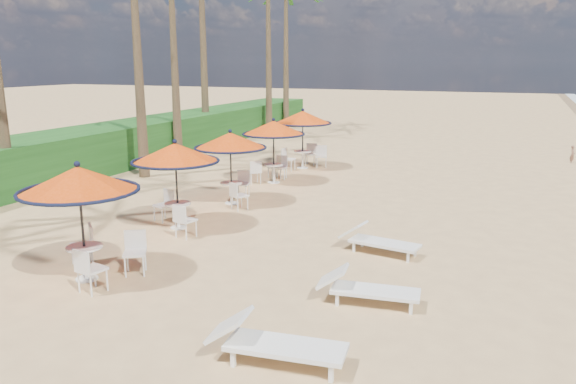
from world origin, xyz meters
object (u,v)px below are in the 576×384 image
at_px(lounger_near, 272,341).
at_px(lounger_far, 377,240).
at_px(lounger_mid, 365,288).
at_px(station_2, 232,147).
at_px(station_4, 303,125).
at_px(station_3, 273,135).
at_px(station_0, 83,194).
at_px(station_1, 175,161).

distance_m(lounger_near, lounger_far, 5.72).
relative_size(lounger_mid, lounger_far, 0.99).
bearing_deg(station_2, station_4, 90.88).
relative_size(station_4, lounger_mid, 1.29).
relative_size(station_3, lounger_far, 1.22).
distance_m(station_0, lounger_mid, 6.13).
distance_m(station_2, lounger_mid, 8.66).
relative_size(station_3, station_4, 0.96).
bearing_deg(station_0, lounger_near, -18.00).
bearing_deg(lounger_mid, lounger_far, 92.49).
bearing_deg(station_3, station_0, -88.11).
distance_m(station_1, lounger_near, 7.95).
xyz_separation_m(station_3, lounger_mid, (6.18, -9.51, -1.50)).
bearing_deg(station_0, lounger_mid, 10.26).
relative_size(station_3, lounger_mid, 1.23).
distance_m(station_2, lounger_far, 6.50).
bearing_deg(lounger_far, station_1, -169.82).
xyz_separation_m(station_4, lounger_far, (5.68, -9.74, -1.58)).
height_order(station_0, lounger_far, station_0).
bearing_deg(station_1, station_4, 90.00).
bearing_deg(lounger_near, lounger_far, 80.80).
distance_m(station_0, station_3, 10.57).
height_order(lounger_mid, lounger_far, same).
bearing_deg(station_0, lounger_far, 37.30).
height_order(station_3, lounger_far, station_3).
xyz_separation_m(station_2, station_4, (-0.10, 6.77, 0.03)).
bearing_deg(station_4, lounger_far, -59.77).
bearing_deg(lounger_near, station_2, 114.88).
xyz_separation_m(station_1, station_2, (0.10, 3.08, -0.05)).
height_order(station_0, station_3, station_0).
height_order(station_4, lounger_mid, station_4).
xyz_separation_m(station_0, station_3, (-0.35, 10.56, -0.07)).
distance_m(station_2, station_4, 6.78).
distance_m(station_3, lounger_far, 8.76).
relative_size(station_4, lounger_near, 1.16).
xyz_separation_m(station_3, lounger_near, (5.42, -12.21, -1.47)).
bearing_deg(lounger_mid, lounger_near, -112.72).
bearing_deg(station_3, lounger_mid, -56.97).
relative_size(lounger_near, lounger_mid, 1.10).
bearing_deg(station_3, lounger_near, -66.07).
bearing_deg(station_0, station_1, 94.98).
height_order(lounger_near, lounger_mid, lounger_near).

